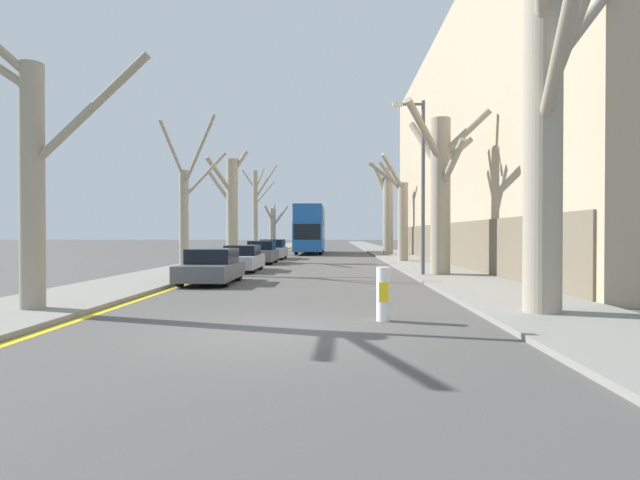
{
  "coord_description": "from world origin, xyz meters",
  "views": [
    {
      "loc": [
        1.23,
        -9.36,
        1.86
      ],
      "look_at": [
        -0.03,
        32.68,
        1.36
      ],
      "focal_mm": 28.0,
      "sensor_mm": 36.0,
      "label": 1
    }
  ],
  "objects_px": {
    "street_tree_right_0": "(547,129)",
    "double_decker_bus": "(310,227)",
    "street_tree_left_1": "(186,210)",
    "parked_car_1": "(242,259)",
    "street_tree_right_1": "(441,188)",
    "lamp_post": "(421,178)",
    "street_tree_left_3": "(256,208)",
    "parked_car_3": "(273,250)",
    "traffic_bollard": "(383,294)",
    "street_tree_left_0": "(28,166)",
    "street_tree_right_2": "(401,215)",
    "street_tree_left_2": "(231,205)",
    "parked_car_0": "(212,267)",
    "parked_car_2": "(262,253)",
    "street_tree_left_4": "(273,227)",
    "street_tree_right_3": "(387,212)"
  },
  "relations": [
    {
      "from": "street_tree_left_3",
      "to": "parked_car_2",
      "type": "distance_m",
      "value": 13.04
    },
    {
      "from": "street_tree_left_4",
      "to": "traffic_bollard",
      "type": "distance_m",
      "value": 44.1
    },
    {
      "from": "street_tree_left_2",
      "to": "parked_car_1",
      "type": "distance_m",
      "value": 8.96
    },
    {
      "from": "street_tree_left_2",
      "to": "parked_car_2",
      "type": "xyz_separation_m",
      "value": [
        2.24,
        -1.46,
        -3.12
      ]
    },
    {
      "from": "street_tree_left_3",
      "to": "lamp_post",
      "type": "height_order",
      "value": "street_tree_left_3"
    },
    {
      "from": "parked_car_3",
      "to": "parked_car_0",
      "type": "bearing_deg",
      "value": -90.0
    },
    {
      "from": "parked_car_1",
      "to": "lamp_post",
      "type": "bearing_deg",
      "value": -21.36
    },
    {
      "from": "street_tree_left_2",
      "to": "double_decker_bus",
      "type": "bearing_deg",
      "value": 72.9
    },
    {
      "from": "street_tree_right_0",
      "to": "double_decker_bus",
      "type": "height_order",
      "value": "street_tree_right_0"
    },
    {
      "from": "traffic_bollard",
      "to": "street_tree_right_0",
      "type": "bearing_deg",
      "value": 7.17
    },
    {
      "from": "lamp_post",
      "to": "traffic_bollard",
      "type": "distance_m",
      "value": 11.83
    },
    {
      "from": "street_tree_left_2",
      "to": "street_tree_left_4",
      "type": "height_order",
      "value": "street_tree_left_2"
    },
    {
      "from": "street_tree_left_3",
      "to": "street_tree_left_1",
      "type": "bearing_deg",
      "value": -89.69
    },
    {
      "from": "street_tree_left_1",
      "to": "parked_car_3",
      "type": "xyz_separation_m",
      "value": [
        2.19,
        14.36,
        -2.27
      ]
    },
    {
      "from": "street_tree_left_3",
      "to": "street_tree_right_3",
      "type": "height_order",
      "value": "street_tree_right_3"
    },
    {
      "from": "traffic_bollard",
      "to": "lamp_post",
      "type": "bearing_deg",
      "value": 76.32
    },
    {
      "from": "street_tree_right_3",
      "to": "parked_car_1",
      "type": "bearing_deg",
      "value": -116.42
    },
    {
      "from": "street_tree_left_0",
      "to": "traffic_bollard",
      "type": "xyz_separation_m",
      "value": [
        8.13,
        -0.65,
        -2.85
      ]
    },
    {
      "from": "lamp_post",
      "to": "street_tree_right_0",
      "type": "bearing_deg",
      "value": -84.71
    },
    {
      "from": "street_tree_right_1",
      "to": "street_tree_left_0",
      "type": "bearing_deg",
      "value": -138.16
    },
    {
      "from": "street_tree_right_1",
      "to": "lamp_post",
      "type": "height_order",
      "value": "lamp_post"
    },
    {
      "from": "parked_car_3",
      "to": "street_tree_left_2",
      "type": "bearing_deg",
      "value": -118.74
    },
    {
      "from": "parked_car_0",
      "to": "parked_car_2",
      "type": "distance_m",
      "value": 12.84
    },
    {
      "from": "street_tree_left_4",
      "to": "street_tree_right_2",
      "type": "bearing_deg",
      "value": -62.62
    },
    {
      "from": "street_tree_left_1",
      "to": "lamp_post",
      "type": "distance_m",
      "value": 10.67
    },
    {
      "from": "street_tree_left_1",
      "to": "street_tree_right_0",
      "type": "distance_m",
      "value": 16.34
    },
    {
      "from": "street_tree_left_1",
      "to": "parked_car_1",
      "type": "bearing_deg",
      "value": 45.05
    },
    {
      "from": "street_tree_left_1",
      "to": "traffic_bollard",
      "type": "xyz_separation_m",
      "value": [
        7.88,
        -11.99,
        -2.38
      ]
    },
    {
      "from": "street_tree_right_0",
      "to": "street_tree_right_2",
      "type": "relative_size",
      "value": 1.31
    },
    {
      "from": "street_tree_right_3",
      "to": "parked_car_1",
      "type": "height_order",
      "value": "street_tree_right_3"
    },
    {
      "from": "street_tree_right_1",
      "to": "street_tree_right_2",
      "type": "height_order",
      "value": "street_tree_right_1"
    },
    {
      "from": "parked_car_2",
      "to": "lamp_post",
      "type": "height_order",
      "value": "lamp_post"
    },
    {
      "from": "street_tree_left_2",
      "to": "parked_car_3",
      "type": "height_order",
      "value": "street_tree_left_2"
    },
    {
      "from": "lamp_post",
      "to": "traffic_bollard",
      "type": "xyz_separation_m",
      "value": [
        -2.66,
        -10.92,
        -3.68
      ]
    },
    {
      "from": "street_tree_left_2",
      "to": "street_tree_right_2",
      "type": "bearing_deg",
      "value": -1.43
    },
    {
      "from": "street_tree_left_0",
      "to": "street_tree_right_2",
      "type": "bearing_deg",
      "value": 61.9
    },
    {
      "from": "street_tree_left_0",
      "to": "street_tree_left_2",
      "type": "relative_size",
      "value": 1.04
    },
    {
      "from": "street_tree_left_0",
      "to": "street_tree_left_4",
      "type": "distance_m",
      "value": 42.71
    },
    {
      "from": "parked_car_0",
      "to": "parked_car_2",
      "type": "bearing_deg",
      "value": 90.0
    },
    {
      "from": "street_tree_left_3",
      "to": "street_tree_left_4",
      "type": "distance_m",
      "value": 10.32
    },
    {
      "from": "street_tree_left_1",
      "to": "parked_car_1",
      "type": "distance_m",
      "value": 3.88
    },
    {
      "from": "street_tree_right_0",
      "to": "parked_car_0",
      "type": "relative_size",
      "value": 2.3
    },
    {
      "from": "street_tree_left_3",
      "to": "parked_car_3",
      "type": "bearing_deg",
      "value": -71.27
    },
    {
      "from": "street_tree_right_3",
      "to": "parked_car_2",
      "type": "distance_m",
      "value": 15.31
    },
    {
      "from": "parked_car_0",
      "to": "traffic_bollard",
      "type": "xyz_separation_m",
      "value": [
        5.69,
        -7.97,
        -0.05
      ]
    },
    {
      "from": "street_tree_left_4",
      "to": "parked_car_1",
      "type": "distance_m",
      "value": 29.31
    },
    {
      "from": "street_tree_left_1",
      "to": "street_tree_left_0",
      "type": "bearing_deg",
      "value": -91.25
    },
    {
      "from": "street_tree_right_1",
      "to": "street_tree_right_2",
      "type": "bearing_deg",
      "value": 91.55
    },
    {
      "from": "street_tree_right_0",
      "to": "parked_car_3",
      "type": "bearing_deg",
      "value": 109.78
    },
    {
      "from": "street_tree_right_3",
      "to": "double_decker_bus",
      "type": "height_order",
      "value": "street_tree_right_3"
    }
  ]
}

